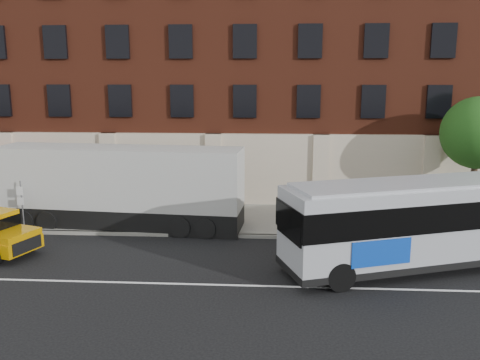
# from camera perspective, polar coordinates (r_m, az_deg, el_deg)

# --- Properties ---
(ground) EXTENTS (120.00, 120.00, 0.00)m
(ground) POSITION_cam_1_polar(r_m,az_deg,el_deg) (18.40, -7.10, -12.05)
(ground) COLOR black
(ground) RESTS_ON ground
(sidewalk) EXTENTS (60.00, 6.00, 0.15)m
(sidewalk) POSITION_cam_1_polar(r_m,az_deg,el_deg) (26.76, -3.57, -4.20)
(sidewalk) COLOR gray
(sidewalk) RESTS_ON ground
(kerb) EXTENTS (60.00, 0.25, 0.15)m
(kerb) POSITION_cam_1_polar(r_m,az_deg,el_deg) (23.91, -4.46, -6.15)
(kerb) COLOR gray
(kerb) RESTS_ON ground
(lane_line) EXTENTS (60.00, 0.12, 0.01)m
(lane_line) POSITION_cam_1_polar(r_m,az_deg,el_deg) (18.84, -6.81, -11.43)
(lane_line) COLOR white
(lane_line) RESTS_ON ground
(building) EXTENTS (30.00, 12.10, 15.00)m
(building) POSITION_cam_1_polar(r_m,az_deg,el_deg) (33.62, -2.05, 11.99)
(building) COLOR maroon
(building) RESTS_ON sidewalk
(sign_pole) EXTENTS (0.30, 0.20, 2.50)m
(sign_pole) POSITION_cam_1_polar(r_m,az_deg,el_deg) (26.23, -23.20, -2.36)
(sign_pole) COLOR slate
(sign_pole) RESTS_ON ground
(street_tree) EXTENTS (3.60, 3.60, 6.20)m
(street_tree) POSITION_cam_1_polar(r_m,az_deg,el_deg) (28.14, 25.06, 4.51)
(street_tree) COLOR #3A291D
(street_tree) RESTS_ON sidewalk
(city_bus) EXTENTS (12.78, 6.69, 3.45)m
(city_bus) POSITION_cam_1_polar(r_m,az_deg,el_deg) (21.29, 21.51, -4.05)
(city_bus) COLOR #ABAFB6
(city_bus) RESTS_ON ground
(shipping_container) EXTENTS (12.07, 3.40, 3.97)m
(shipping_container) POSITION_cam_1_polar(r_m,az_deg,el_deg) (25.51, -13.25, -0.91)
(shipping_container) COLOR black
(shipping_container) RESTS_ON ground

